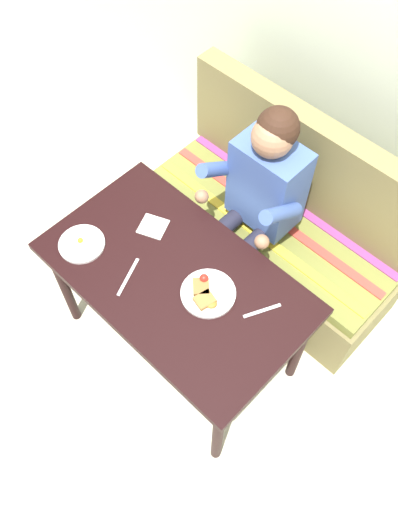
{
  "coord_description": "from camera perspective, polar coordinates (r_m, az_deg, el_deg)",
  "views": [
    {
      "loc": [
        0.92,
        -0.8,
        2.78
      ],
      "look_at": [
        0.0,
        0.15,
        0.72
      ],
      "focal_mm": 38.1,
      "sensor_mm": 36.0,
      "label": 1
    }
  ],
  "objects": [
    {
      "name": "back_wall",
      "position": [
        2.7,
        18.06,
        21.53
      ],
      "size": [
        4.4,
        0.1,
        2.6
      ],
      "primitive_type": "cube",
      "color": "beige",
      "rests_on": "ground"
    },
    {
      "name": "person",
      "position": [
        2.64,
        6.17,
        6.46
      ],
      "size": [
        0.45,
        0.61,
        1.21
      ],
      "color": "#415CA0",
      "rests_on": "ground"
    },
    {
      "name": "knife",
      "position": [
        2.39,
        -7.45,
        -2.18
      ],
      "size": [
        0.09,
        0.19,
        0.0
      ],
      "primitive_type": "cube",
      "rotation": [
        0.0,
        0.0,
        0.39
      ],
      "color": "silver",
      "rests_on": "table"
    },
    {
      "name": "napkin",
      "position": [
        2.53,
        -4.84,
        3.1
      ],
      "size": [
        0.16,
        0.16,
        0.01
      ],
      "primitive_type": "cube",
      "rotation": [
        0.0,
        0.0,
        0.4
      ],
      "color": "white",
      "rests_on": "table"
    },
    {
      "name": "plate_breakfast",
      "position": [
        2.32,
        0.86,
        -3.91
      ],
      "size": [
        0.24,
        0.24,
        0.05
      ],
      "color": "white",
      "rests_on": "table"
    },
    {
      "name": "fork",
      "position": [
        2.31,
        6.64,
        -5.73
      ],
      "size": [
        0.09,
        0.16,
        0.0
      ],
      "primitive_type": "cube",
      "rotation": [
        0.0,
        0.0,
        -0.46
      ],
      "color": "silver",
      "rests_on": "table"
    },
    {
      "name": "ground_plane",
      "position": [
        3.03,
        -2.0,
        -9.1
      ],
      "size": [
        8.0,
        8.0,
        0.0
      ],
      "primitive_type": "plane",
      "color": "beige"
    },
    {
      "name": "table",
      "position": [
        2.45,
        -2.44,
        -3.04
      ],
      "size": [
        1.2,
        0.7,
        0.73
      ],
      "color": "black",
      "rests_on": "ground"
    },
    {
      "name": "couch",
      "position": [
        3.04,
        8.08,
        3.04
      ],
      "size": [
        1.44,
        0.56,
        1.0
      ],
      "color": "olive",
      "rests_on": "ground"
    },
    {
      "name": "plate_eggs",
      "position": [
        2.51,
        -12.21,
        1.27
      ],
      "size": [
        0.21,
        0.21,
        0.04
      ],
      "color": "white",
      "rests_on": "table"
    }
  ]
}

